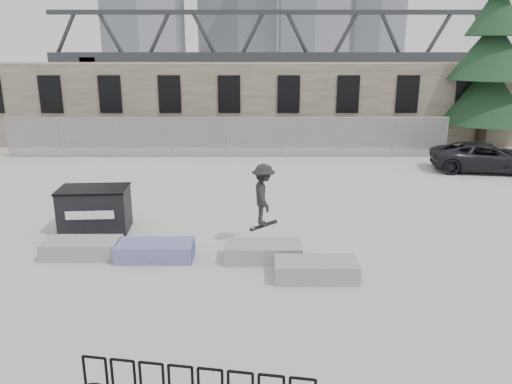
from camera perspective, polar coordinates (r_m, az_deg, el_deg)
ground at (r=13.44m, az=-6.02°, el=-7.47°), size 120.00×120.00×0.00m
stone_wall at (r=28.67m, az=-2.94°, el=10.04°), size 36.00×2.58×4.50m
chainlink_fence at (r=25.14m, az=-3.30°, el=6.33°), size 22.06×0.06×2.02m
planter_far_left at (r=14.14m, az=-19.25°, el=-6.00°), size 2.00×0.90×0.46m
planter_center_left at (r=13.47m, az=-11.44°, el=-6.50°), size 2.00×0.90×0.46m
planter_center_right at (r=13.13m, az=0.82°, el=-6.77°), size 2.00×0.90×0.46m
planter_offset at (r=12.23m, az=6.86°, el=-8.72°), size 2.00×0.90×0.46m
dumpster at (r=15.81m, az=-17.94°, el=-1.88°), size 2.11×1.36×1.34m
spruce_tree at (r=29.70m, az=25.30°, el=13.67°), size 4.67×4.67×11.50m
truss_bridge at (r=67.79m, az=7.40°, el=15.17°), size 70.00×3.00×9.80m
suv at (r=24.50m, az=24.73°, el=3.64°), size 4.92×2.84×1.29m
skateboarder at (r=13.57m, az=0.86°, el=-0.35°), size 0.79×1.17×1.88m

